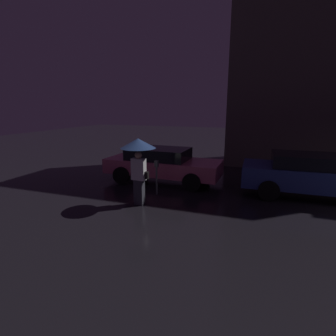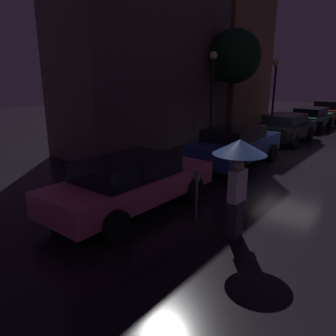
{
  "view_description": "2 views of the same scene",
  "coord_description": "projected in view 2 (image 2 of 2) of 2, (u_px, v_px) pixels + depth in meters",
  "views": [
    {
      "loc": [
        -4.5,
        -8.27,
        2.99
      ],
      "look_at": [
        -7.43,
        0.06,
        0.9
      ],
      "focal_mm": 28.0,
      "sensor_mm": 36.0,
      "label": 1
    },
    {
      "loc": [
        -13.66,
        -3.94,
        3.25
      ],
      "look_at": [
        -8.3,
        0.15,
        1.34
      ],
      "focal_mm": 35.0,
      "sensor_mm": 36.0,
      "label": 2
    }
  ],
  "objects": [
    {
      "name": "parking_meter",
      "position": [
        197.0,
        190.0,
        7.38
      ],
      "size": [
        0.12,
        0.1,
        1.2
      ],
      "color": "#4C5154",
      "rests_on": "ground"
    },
    {
      "name": "parked_car_green",
      "position": [
        311.0,
        117.0,
        20.66
      ],
      "size": [
        4.22,
        1.92,
        1.31
      ],
      "rotation": [
        0.0,
        0.0,
        -0.04
      ],
      "color": "#1E5638",
      "rests_on": "ground"
    },
    {
      "name": "pedestrian_with_umbrella",
      "position": [
        239.0,
        161.0,
        6.4
      ],
      "size": [
        1.06,
        1.06,
        2.06
      ],
      "rotation": [
        0.0,
        0.0,
        -0.07
      ],
      "color": "#383842",
      "rests_on": "ground"
    },
    {
      "name": "street_lamp_near",
      "position": [
        212.0,
        85.0,
        15.36
      ],
      "size": [
        0.37,
        0.37,
        4.32
      ],
      "color": "black",
      "rests_on": "ground"
    },
    {
      "name": "parked_car_blue",
      "position": [
        236.0,
        145.0,
        12.11
      ],
      "size": [
        4.67,
        1.96,
        1.45
      ],
      "rotation": [
        0.0,
        0.0,
        0.01
      ],
      "color": "navy",
      "rests_on": "ground"
    },
    {
      "name": "street_tree",
      "position": [
        234.0,
        57.0,
        16.8
      ],
      "size": [
        2.75,
        2.75,
        5.57
      ],
      "color": "#473323",
      "rests_on": "ground"
    },
    {
      "name": "parked_car_black",
      "position": [
        285.0,
        127.0,
        16.32
      ],
      "size": [
        4.31,
        1.96,
        1.42
      ],
      "rotation": [
        0.0,
        0.0,
        -0.04
      ],
      "color": "black",
      "rests_on": "ground"
    },
    {
      "name": "building_facade_right",
      "position": [
        234.0,
        55.0,
        21.79
      ],
      "size": [
        6.23,
        3.0,
        9.15
      ],
      "color": "#8C664C",
      "rests_on": "ground"
    },
    {
      "name": "parked_car_pink",
      "position": [
        132.0,
        182.0,
        8.0
      ],
      "size": [
        4.65,
        1.93,
        1.36
      ],
      "rotation": [
        0.0,
        0.0,
        -0.03
      ],
      "color": "#DB6684",
      "rests_on": "ground"
    },
    {
      "name": "ground_plane",
      "position": [
        291.0,
        156.0,
        13.64
      ],
      "size": [
        60.0,
        60.0,
        0.0
      ],
      "primitive_type": "plane",
      "color": "black"
    },
    {
      "name": "building_facade_left",
      "position": [
        151.0,
        32.0,
        15.06
      ],
      "size": [
        9.77,
        3.0,
        10.37
      ],
      "color": "#564C47",
      "rests_on": "ground"
    },
    {
      "name": "parked_car_red",
      "position": [
        328.0,
        110.0,
        24.38
      ],
      "size": [
        4.42,
        2.03,
        1.46
      ],
      "rotation": [
        0.0,
        0.0,
        0.02
      ],
      "color": "maroon",
      "rests_on": "ground"
    },
    {
      "name": "street_lamp_far",
      "position": [
        275.0,
        76.0,
        20.83
      ],
      "size": [
        0.5,
        0.5,
        4.31
      ],
      "color": "black",
      "rests_on": "ground"
    }
  ]
}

